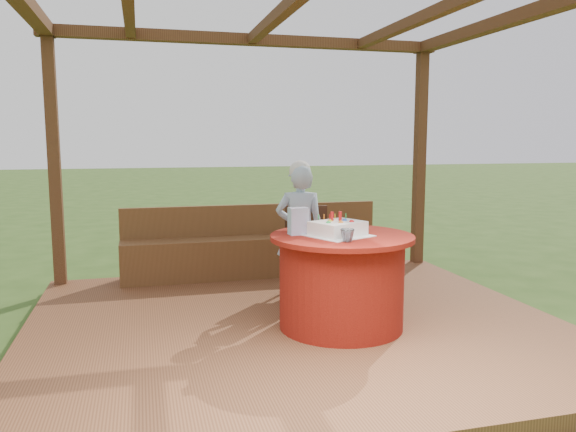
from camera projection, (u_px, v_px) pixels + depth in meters
The scene contains 10 objects.
ground at pixel (295, 334), 4.86m from camera, with size 60.00×60.00×0.00m, color #2F4E1A.
deck at pixel (295, 327), 4.85m from camera, with size 4.50×4.00×0.12m, color brown.
pergola at pixel (296, 48), 4.53m from camera, with size 4.50×4.00×2.72m.
bench at pixel (256, 252), 6.45m from camera, with size 3.00×0.42×0.80m.
table at pixel (341, 280), 4.64m from camera, with size 1.18×1.18×0.78m.
chair at pixel (307, 246), 5.65m from camera, with size 0.51×0.51×0.88m.
elderly_woman at pixel (300, 229), 5.51m from camera, with size 0.54×0.43×1.35m.
birthday_cake at pixel (338, 228), 4.53m from camera, with size 0.59×0.59×0.19m.
gift_bag at pixel (298, 221), 4.59m from camera, with size 0.16×0.10×0.22m, color #C680B4.
drinking_glass at pixel (347, 235), 4.26m from camera, with size 0.11×0.11×0.10m, color silver.
Camera 1 is at (-1.25, -4.50, 1.67)m, focal length 35.00 mm.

